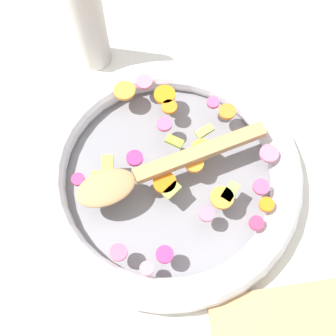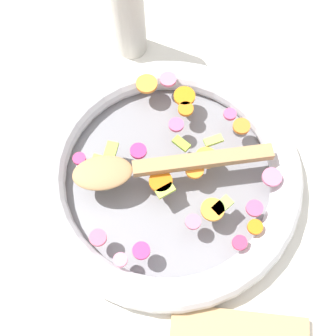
# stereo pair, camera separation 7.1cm
# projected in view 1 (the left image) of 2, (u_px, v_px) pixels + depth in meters

# --- Properties ---
(ground_plane) EXTENTS (4.00, 4.00, 0.00)m
(ground_plane) POSITION_uv_depth(u_px,v_px,m) (168.00, 180.00, 0.76)
(ground_plane) COLOR silver
(skillet) EXTENTS (0.42, 0.42, 0.05)m
(skillet) POSITION_uv_depth(u_px,v_px,m) (168.00, 175.00, 0.74)
(skillet) COLOR slate
(skillet) RESTS_ON ground_plane
(chopped_vegetables) EXTENTS (0.33, 0.33, 0.01)m
(chopped_vegetables) POSITION_uv_depth(u_px,v_px,m) (181.00, 158.00, 0.71)
(chopped_vegetables) COLOR orange
(chopped_vegetables) RESTS_ON skillet
(wooden_spoon) EXTENTS (0.11, 0.30, 0.01)m
(wooden_spoon) POSITION_uv_depth(u_px,v_px,m) (152.00, 170.00, 0.69)
(wooden_spoon) COLOR #A87F51
(wooden_spoon) RESTS_ON chopped_vegetables
(pepper_mill) EXTENTS (0.06, 0.06, 0.25)m
(pepper_mill) POSITION_uv_depth(u_px,v_px,m) (87.00, 15.00, 0.75)
(pepper_mill) COLOR #B2ADA3
(pepper_mill) RESTS_ON ground_plane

